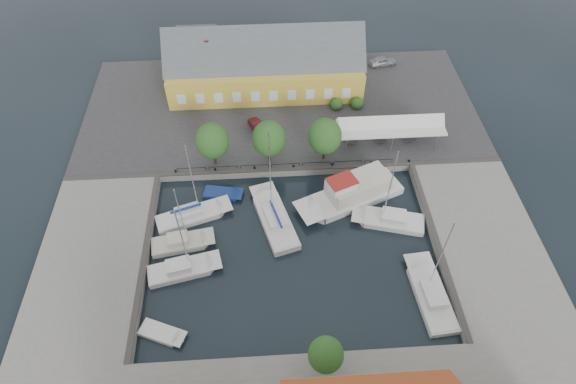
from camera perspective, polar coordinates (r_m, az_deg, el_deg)
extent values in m
plane|color=black|center=(55.69, 0.39, -5.66)|extent=(140.00, 140.00, 0.00)
cube|color=#2D2D30|center=(71.24, -0.86, 9.77)|extent=(56.00, 26.00, 1.00)
cube|color=slate|center=(57.53, -22.11, -7.67)|extent=(12.00, 24.00, 1.00)
cube|color=slate|center=(59.33, 22.34, -5.45)|extent=(12.00, 24.00, 1.00)
cube|color=#383533|center=(61.48, -0.25, 2.73)|extent=(56.00, 0.60, 0.12)
cube|color=#383533|center=(55.40, -16.68, -7.31)|extent=(0.60, 24.00, 0.12)
cube|color=#383533|center=(56.79, 17.26, -5.59)|extent=(0.60, 24.00, 0.12)
cylinder|color=black|center=(62.63, -13.17, 2.38)|extent=(0.24, 0.24, 0.40)
cylinder|color=black|center=(61.90, -8.62, 2.62)|extent=(0.24, 0.24, 0.40)
cylinder|color=black|center=(61.56, -3.99, 2.85)|extent=(0.24, 0.24, 0.40)
cylinder|color=black|center=(61.64, 0.66, 3.07)|extent=(0.24, 0.24, 0.40)
cylinder|color=black|center=(62.11, 5.28, 3.26)|extent=(0.24, 0.24, 0.40)
cylinder|color=black|center=(62.98, 9.79, 3.43)|extent=(0.24, 0.24, 0.40)
cylinder|color=black|center=(64.23, 14.16, 3.57)|extent=(0.24, 0.24, 0.40)
cube|color=gold|center=(73.55, -2.70, 13.81)|extent=(28.00, 10.00, 4.50)
cube|color=#474C51|center=(71.61, -2.80, 16.11)|extent=(28.56, 7.60, 7.60)
cube|color=gold|center=(79.40, -10.33, 15.53)|extent=(6.00, 6.00, 3.50)
cube|color=brown|center=(71.04, -9.61, 16.95)|extent=(0.60, 0.60, 1.20)
cube|color=silver|center=(64.75, 12.09, 7.52)|extent=(14.00, 4.00, 0.25)
cylinder|color=silver|center=(63.09, 6.92, 5.42)|extent=(0.10, 0.10, 2.70)
cylinder|color=silver|center=(65.71, 6.47, 7.57)|extent=(0.10, 0.10, 2.70)
cylinder|color=silver|center=(64.35, 12.22, 5.56)|extent=(0.10, 0.10, 2.70)
cylinder|color=silver|center=(66.92, 11.60, 7.67)|extent=(0.10, 0.10, 2.70)
cylinder|color=silver|center=(66.13, 17.28, 5.65)|extent=(0.10, 0.10, 2.70)
cylinder|color=silver|center=(68.64, 16.50, 7.72)|extent=(0.10, 0.10, 2.70)
cylinder|color=black|center=(62.29, -8.66, 4.09)|extent=(0.30, 0.30, 2.10)
ellipsoid|color=#1D4F1C|center=(60.35, -8.97, 6.00)|extent=(4.20, 4.20, 4.83)
cylinder|color=black|center=(61.93, -2.20, 4.42)|extent=(0.30, 0.30, 2.10)
ellipsoid|color=#1D4F1C|center=(59.99, -2.28, 6.35)|extent=(4.20, 4.20, 4.83)
cylinder|color=black|center=(62.37, 4.26, 4.68)|extent=(0.30, 0.30, 2.10)
ellipsoid|color=#1D4F1C|center=(60.44, 4.41, 6.62)|extent=(4.20, 4.20, 4.83)
imported|color=#95979C|center=(80.41, 11.17, 14.98)|extent=(4.52, 2.45, 1.46)
imported|color=#53131C|center=(66.63, -3.64, 7.68)|extent=(2.75, 4.07, 1.27)
cube|color=silver|center=(56.79, -1.39, -3.90)|extent=(5.34, 8.98, 1.50)
cube|color=silver|center=(56.79, -1.75, -2.62)|extent=(5.68, 10.56, 0.08)
cube|color=silver|center=(55.93, -1.49, -2.96)|extent=(2.99, 3.83, 0.90)
cylinder|color=silver|center=(52.46, -2.12, 2.18)|extent=(0.12, 0.12, 12.65)
cube|color=navy|center=(55.22, -1.43, -2.64)|extent=(1.36, 4.12, 0.22)
cube|color=silver|center=(60.24, 8.14, -0.52)|extent=(11.78, 8.06, 1.80)
cube|color=silver|center=(58.97, 7.10, -0.37)|extent=(13.75, 8.76, 0.08)
cube|color=beige|center=(58.75, 8.35, 0.75)|extent=(8.35, 6.16, 2.20)
cube|color=silver|center=(56.71, 6.38, 0.88)|extent=(3.68, 3.27, 1.20)
cube|color=maroon|center=(56.23, 6.43, 1.33)|extent=(3.98, 3.49, 0.10)
cube|color=silver|center=(58.46, 12.41, -3.56)|extent=(7.41, 4.60, 1.30)
cube|color=silver|center=(57.86, 11.68, -3.02)|extent=(8.71, 4.84, 0.08)
cube|color=silver|center=(57.56, 12.43, -2.83)|extent=(3.17, 2.62, 0.90)
cylinder|color=silver|center=(53.82, 12.00, 0.60)|extent=(0.12, 0.12, 10.77)
cube|color=silver|center=(53.57, 16.69, -12.31)|extent=(3.72, 8.01, 1.30)
cube|color=silver|center=(53.40, 16.51, -11.06)|extent=(3.73, 9.54, 0.08)
cube|color=silver|center=(52.69, 16.90, -11.52)|extent=(2.35, 3.27, 0.90)
cylinder|color=silver|center=(49.28, 17.63, -7.29)|extent=(0.12, 0.12, 10.86)
cube|color=silver|center=(58.70, -11.74, -3.10)|extent=(7.82, 4.85, 1.30)
cube|color=silver|center=(58.22, -10.98, -2.42)|extent=(9.18, 5.21, 0.08)
cube|color=silver|center=(57.83, -11.74, -2.34)|extent=(3.36, 2.65, 0.90)
cylinder|color=silver|center=(54.29, -11.23, 1.28)|extent=(0.12, 0.12, 10.73)
cube|color=navy|center=(57.25, -12.03, -1.92)|extent=(3.56, 1.37, 0.22)
cube|color=beige|center=(56.57, -12.89, -6.18)|extent=(6.12, 3.41, 1.30)
cube|color=beige|center=(55.96, -12.27, -5.66)|extent=(7.24, 3.50, 0.08)
cube|color=beige|center=(55.64, -12.94, -5.47)|extent=(2.56, 2.06, 0.90)
cylinder|color=silver|center=(52.57, -12.56, -2.84)|extent=(0.12, 0.12, 8.68)
cube|color=silver|center=(54.53, -12.81, -9.23)|extent=(6.89, 3.97, 1.30)
cube|color=silver|center=(53.91, -12.08, -8.67)|extent=(8.14, 4.14, 0.08)
cube|color=silver|center=(53.57, -12.84, -8.54)|extent=(2.92, 2.31, 0.90)
cylinder|color=silver|center=(50.02, -12.40, -5.60)|extent=(0.12, 0.12, 9.62)
cube|color=silver|center=(51.46, -15.00, -15.86)|extent=(4.26, 3.17, 0.90)
cube|color=silver|center=(50.86, -14.63, -15.81)|extent=(4.94, 3.39, 0.08)
cube|color=navy|center=(60.53, -8.05, -0.27)|extent=(4.26, 2.67, 0.80)
cube|color=navy|center=(60.09, -7.64, -0.04)|extent=(5.03, 2.74, 0.08)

